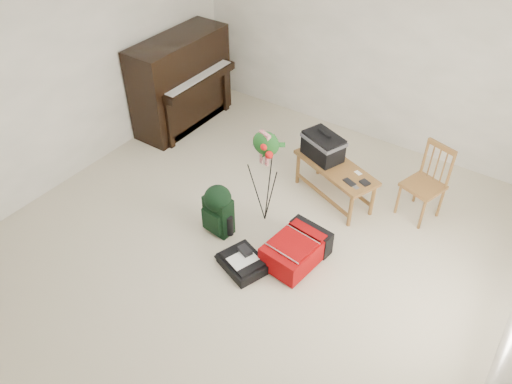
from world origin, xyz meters
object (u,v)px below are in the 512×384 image
Objects in this scene: green_backpack at (218,208)px; flower_stand at (265,178)px; bench at (324,155)px; piano at (182,84)px; black_duffel at (243,262)px; red_suitcase at (298,247)px; dining_chair at (425,183)px.

flower_stand is at bearing 61.14° from green_backpack.
bench is at bearing 69.25° from green_backpack.
piano is 2.98m from black_duffel.
red_suitcase is 0.58m from black_duffel.
piano reaches higher than flower_stand.
green_backpack is 0.51× the size of flower_stand.
bench is 1.26× the size of dining_chair.
bench reaches higher than black_duffel.
piano is at bearing -166.51° from bench.
piano reaches higher than green_backpack.
black_duffel is (-0.07, -1.47, -0.49)m from bench.
black_duffel is at bearing -125.53° from red_suitcase.
bench reaches higher than green_backpack.
red_suitcase is at bearing 14.89° from green_backpack.
red_suitcase is (-0.76, -1.37, -0.28)m from dining_chair.
green_backpack is at bearing -95.42° from bench.
bench is 1.35m from green_backpack.
black_duffel is 0.65m from green_backpack.
flower_stand reaches higher than black_duffel.
black_duffel is (-0.38, -0.42, -0.08)m from red_suitcase.
piano is 2.42m from bench.
piano is 1.35× the size of bench.
red_suitcase is (0.31, -1.04, -0.41)m from bench.
flower_stand is (2.10, -1.08, -0.02)m from piano.
dining_chair is (1.07, 0.32, -0.13)m from bench.
flower_stand is (0.31, 0.44, 0.25)m from green_backpack.
dining_chair is 0.74× the size of flower_stand.
black_duffel is 0.47× the size of flower_stand.
red_suitcase is at bearing -7.01° from flower_stand.
flower_stand is at bearing -90.03° from bench.
black_duffel is at bearing -105.18° from dining_chair.
red_suitcase is at bearing -51.94° from bench.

